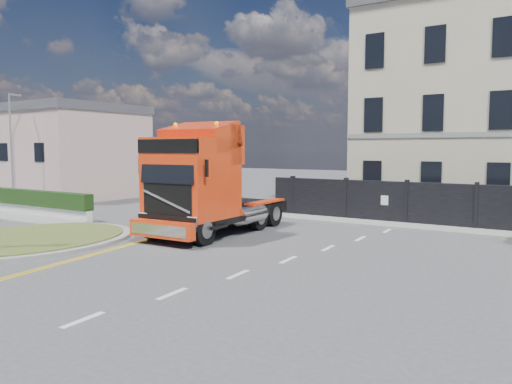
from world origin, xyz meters
The scene contains 11 objects.
ground centered at (0.00, 0.00, 0.00)m, with size 120.00×120.00×0.00m, color #424244.
traffic_island centered at (-7.00, -3.00, 0.08)m, with size 6.80×6.80×0.17m.
hedge_wall centered at (-13.00, 1.50, 0.74)m, with size 8.00×0.55×1.35m.
pavement_side centered at (-13.00, 0.40, 0.05)m, with size 8.50×1.80×0.10m, color gray.
seaside_bldg_pink centered at (-20.00, 9.00, 3.00)m, with size 8.00×8.00×6.00m, color #CBAA9F.
seaside_bldg_cream centered at (-28.00, 11.00, 2.50)m, with size 9.00×8.00×5.00m, color beige.
hoarding_fence centered at (6.55, 9.00, 1.00)m, with size 18.80×0.25×2.00m.
georgian_building centered at (6.00, 16.50, 5.77)m, with size 12.30×10.30×12.80m.
pavement_far centered at (6.00, 8.10, 0.06)m, with size 20.00×1.60×0.12m, color gray.
truck centered at (-2.10, 1.58, 2.00)m, with size 3.05×7.56×4.47m.
lamppost_slim centered at (-19.00, 3.75, 4.13)m, with size 0.29×0.57×6.98m.
Camera 1 is at (10.56, -14.12, 3.56)m, focal length 35.00 mm.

